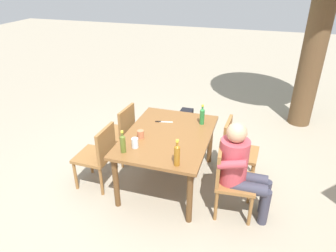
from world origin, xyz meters
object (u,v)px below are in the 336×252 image
bottle_amber (177,154)px  cup_glass (135,143)px  person_in_white_shirt (240,166)px  table_knife (163,122)px  dining_table (168,140)px  chair_near_left (120,131)px  chair_near_right (99,153)px  bottle_green (202,116)px  bottle_olive (123,143)px  cup_terracotta (141,134)px  chair_far_right (229,177)px  backpack_by_near_side (185,124)px  chair_far_left (235,148)px

bottle_amber → cup_glass: bearing=-109.6°
bottle_amber → person_in_white_shirt: bearing=114.1°
bottle_amber → table_knife: bottle_amber is taller
dining_table → cup_glass: cup_glass is taller
chair_near_left → chair_near_right: size_ratio=1.00×
chair_near_right → bottle_green: bottle_green is taller
cup_glass → bottle_olive: bearing=-34.1°
chair_near_right → bottle_olive: size_ratio=3.17×
cup_glass → chair_near_left: bearing=-143.0°
dining_table → table_knife: (-0.31, -0.17, 0.09)m
chair_near_right → person_in_white_shirt: person_in_white_shirt is taller
table_knife → cup_terracotta: bearing=-14.3°
chair_near_right → bottle_olive: bearing=64.7°
cup_terracotta → table_knife: cup_terracotta is taller
person_in_white_shirt → chair_far_right: bearing=-86.6°
bottle_amber → backpack_by_near_side: 2.04m
bottle_amber → cup_terracotta: size_ratio=3.11×
person_in_white_shirt → bottle_green: person_in_white_shirt is taller
bottle_green → bottle_amber: bearing=-3.3°
chair_near_left → chair_near_right: bearing=0.0°
bottle_green → dining_table: bearing=-40.0°
chair_near_right → cup_terracotta: 0.62m
chair_far_left → cup_terracotta: bearing=-65.6°
chair_near_right → bottle_olive: 0.63m
cup_glass → table_knife: size_ratio=0.50×
chair_near_left → bottle_olive: (0.86, 0.46, 0.36)m
dining_table → person_in_white_shirt: size_ratio=1.22×
chair_near_left → backpack_by_near_side: bearing=142.8°
chair_far_right → cup_terracotta: bearing=-97.5°
table_knife → bottle_olive: bearing=-12.7°
dining_table → bottle_amber: 0.71m
cup_terracotta → backpack_by_near_side: size_ratio=0.21×
cup_terracotta → chair_near_left: bearing=-133.3°
cup_glass → cup_terracotta: bearing=-174.7°
chair_far_right → person_in_white_shirt: bearing=93.4°
backpack_by_near_side → chair_near_right: bearing=-24.5°
bottle_green → cup_terracotta: bearing=-47.3°
chair_far_left → chair_near_right: 1.78m
chair_far_left → cup_terracotta: 1.27m
chair_far_left → cup_glass: (0.74, -1.11, 0.30)m
chair_far_left → chair_near_right: size_ratio=1.00×
chair_far_left → chair_far_right: bearing=0.0°
chair_near_left → backpack_by_near_side: chair_near_left is taller
table_knife → chair_near_left: bearing=-90.6°
table_knife → chair_far_right: bearing=57.4°
dining_table → chair_far_right: bearing=68.3°
bottle_olive → cup_terracotta: (-0.36, 0.07, -0.07)m
backpack_by_near_side → bottle_amber: bearing=11.5°
table_knife → person_in_white_shirt: bearing=60.3°
chair_far_left → chair_near_right: bearing=-68.4°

